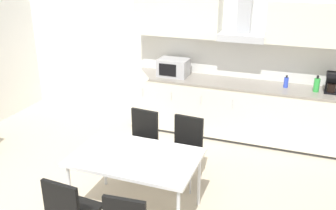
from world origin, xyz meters
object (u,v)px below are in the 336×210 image
(bottle_blue, at_px, (286,82))
(chair_far_right, at_px, (186,144))
(coffee_maker, at_px, (332,82))
(pendant_lamp, at_px, (132,68))
(dining_table, at_px, (136,160))
(chair_near_left, at_px, (69,209))
(microwave, at_px, (173,67))
(bottle_green, at_px, (317,85))
(chair_far_left, at_px, (142,136))

(bottle_blue, relative_size, chair_far_right, 0.21)
(coffee_maker, distance_m, chair_far_right, 2.35)
(chair_far_right, xyz_separation_m, pendant_lamp, (-0.31, -0.81, 1.18))
(dining_table, bearing_deg, chair_near_left, -110.88)
(microwave, relative_size, pendant_lamp, 1.50)
(coffee_maker, relative_size, pendant_lamp, 0.94)
(chair_near_left, bearing_deg, bottle_green, 56.15)
(chair_far_right, relative_size, pendant_lamp, 2.72)
(bottle_green, relative_size, chair_far_left, 0.28)
(microwave, xyz_separation_m, bottle_blue, (1.77, 0.03, -0.06))
(coffee_maker, relative_size, bottle_blue, 1.61)
(microwave, distance_m, dining_table, 2.40)
(chair_far_right, bearing_deg, pendant_lamp, -110.90)
(bottle_blue, height_order, pendant_lamp, pendant_lamp)
(chair_far_left, distance_m, chair_far_right, 0.61)
(chair_near_left, bearing_deg, coffee_maker, 54.07)
(pendant_lamp, bearing_deg, chair_far_left, 110.12)
(bottle_green, distance_m, chair_near_left, 3.81)
(dining_table, height_order, chair_far_right, chair_far_right)
(microwave, distance_m, bottle_blue, 1.77)
(chair_far_left, relative_size, pendant_lamp, 2.72)
(microwave, distance_m, pendant_lamp, 2.47)
(microwave, bearing_deg, bottle_green, -0.38)
(bottle_green, bearing_deg, coffee_maker, 11.64)
(microwave, xyz_separation_m, bottle_green, (2.19, -0.01, -0.04))
(coffee_maker, xyz_separation_m, pendant_lamp, (-2.00, -2.37, 0.65))
(bottle_blue, xyz_separation_m, chair_far_left, (-1.67, -1.56, -0.46))
(bottle_green, xyz_separation_m, chair_far_right, (-1.49, -1.52, -0.48))
(bottle_green, bearing_deg, microwave, 179.62)
(dining_table, distance_m, chair_near_left, 0.88)
(coffee_maker, relative_size, dining_table, 0.22)
(chair_far_left, bearing_deg, dining_table, -69.88)
(dining_table, xyz_separation_m, chair_far_right, (0.31, 0.81, -0.15))
(coffee_maker, height_order, dining_table, coffee_maker)
(dining_table, relative_size, chair_far_left, 1.56)
(chair_far_left, bearing_deg, bottle_blue, 42.97)
(microwave, bearing_deg, pendant_lamp, -80.37)
(dining_table, xyz_separation_m, chair_far_left, (-0.30, 0.81, -0.15))
(microwave, height_order, bottle_blue, microwave)
(coffee_maker, height_order, bottle_green, coffee_maker)
(coffee_maker, bearing_deg, bottle_green, -168.36)
(chair_far_right, height_order, pendant_lamp, pendant_lamp)
(microwave, bearing_deg, coffee_maker, 0.63)
(bottle_green, bearing_deg, dining_table, -127.66)
(microwave, height_order, chair_near_left, microwave)
(bottle_green, distance_m, pendant_lamp, 3.02)
(chair_far_left, relative_size, chair_far_right, 1.00)
(coffee_maker, bearing_deg, chair_far_left, -145.85)
(chair_far_left, height_order, chair_far_right, same)
(bottle_green, bearing_deg, bottle_blue, 174.43)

